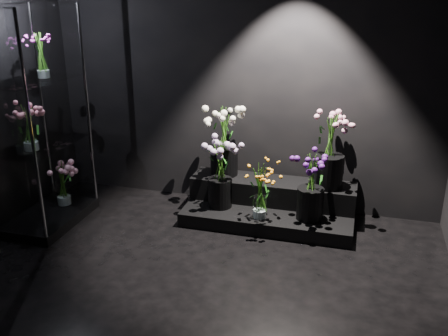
% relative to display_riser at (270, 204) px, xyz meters
% --- Properties ---
extents(floor, '(4.00, 4.00, 0.00)m').
position_rel_display_riser_xyz_m(floor, '(-0.37, -1.67, -0.15)').
color(floor, black).
rests_on(floor, ground).
extents(wall_back, '(4.00, 0.00, 4.00)m').
position_rel_display_riser_xyz_m(wall_back, '(-0.37, 0.33, 1.25)').
color(wall_back, black).
rests_on(wall_back, floor).
extents(display_riser, '(1.64, 0.73, 0.36)m').
position_rel_display_riser_xyz_m(display_riser, '(0.00, 0.00, 0.00)').
color(display_riser, black).
rests_on(display_riser, floor).
extents(display_case, '(0.56, 0.93, 2.05)m').
position_rel_display_riser_xyz_m(display_case, '(-2.07, -0.67, 0.87)').
color(display_case, black).
rests_on(display_case, floor).
extents(bouquet_orange_bells, '(0.31, 0.31, 0.54)m').
position_rel_display_riser_xyz_m(bouquet_orange_bells, '(-0.05, -0.30, 0.26)').
color(bouquet_orange_bells, white).
rests_on(bouquet_orange_bells, display_riser).
extents(bouquet_lilac, '(0.41, 0.41, 0.69)m').
position_rel_display_riser_xyz_m(bouquet_lilac, '(-0.48, -0.16, 0.38)').
color(bouquet_lilac, black).
rests_on(bouquet_lilac, display_riser).
extents(bouquet_purple, '(0.40, 0.40, 0.64)m').
position_rel_display_riser_xyz_m(bouquet_purple, '(0.41, -0.20, 0.34)').
color(bouquet_purple, black).
rests_on(bouquet_purple, display_riser).
extents(bouquet_cream_roses, '(0.41, 0.41, 0.72)m').
position_rel_display_riser_xyz_m(bouquet_cream_roses, '(-0.52, 0.13, 0.61)').
color(bouquet_cream_roses, black).
rests_on(bouquet_cream_roses, display_riser).
extents(bouquet_pink_roses, '(0.37, 0.37, 0.75)m').
position_rel_display_riser_xyz_m(bouquet_pink_roses, '(0.54, 0.08, 0.63)').
color(bouquet_pink_roses, black).
rests_on(bouquet_pink_roses, display_riser).
extents(bouquet_case_pink, '(0.35, 0.35, 0.44)m').
position_rel_display_riser_xyz_m(bouquet_case_pink, '(-2.05, -0.83, 0.88)').
color(bouquet_case_pink, white).
rests_on(bouquet_case_pink, display_case).
extents(bouquet_case_magenta, '(0.28, 0.28, 0.41)m').
position_rel_display_riser_xyz_m(bouquet_case_magenta, '(-2.02, -0.55, 1.46)').
color(bouquet_case_magenta, white).
rests_on(bouquet_case_magenta, display_case).
extents(bouquet_case_base_pink, '(0.38, 0.38, 0.47)m').
position_rel_display_riser_xyz_m(bouquet_case_base_pink, '(-2.04, -0.45, 0.19)').
color(bouquet_case_base_pink, white).
rests_on(bouquet_case_base_pink, display_case).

